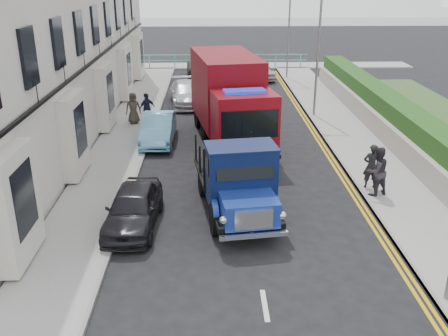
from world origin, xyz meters
TOP-DOWN VIEW (x-y plane):
  - ground at (0.00, 0.00)m, footprint 120.00×120.00m
  - pavement_west at (-5.20, 9.00)m, footprint 2.40×38.00m
  - pavement_east at (5.30, 9.00)m, footprint 2.60×38.00m
  - promenade at (0.00, 29.00)m, footprint 30.00×2.50m
  - sea_plane at (0.00, 60.00)m, footprint 120.00×120.00m
  - garden_east at (7.21, 9.00)m, footprint 1.45×28.00m
  - seafront_railing at (0.00, 28.20)m, footprint 13.00×0.08m
  - lamp_mid at (4.18, 14.00)m, footprint 1.23×0.18m
  - lamp_far at (4.18, 24.00)m, footprint 1.23×0.18m
  - bedford_lorry at (-0.35, 2.42)m, footprint 2.71×5.42m
  - red_lorry at (-0.38, 10.16)m, footprint 3.63×7.60m
  - parked_car_front at (-3.60, 2.02)m, footprint 1.66×3.75m
  - parked_car_mid at (-3.60, 10.05)m, footprint 1.40×3.93m
  - parked_car_rear at (-2.60, 16.93)m, footprint 2.39×4.65m
  - seafront_car_left at (-1.55, 24.25)m, footprint 2.87×5.72m
  - seafront_car_right at (2.17, 24.07)m, footprint 2.68×4.24m
  - pedestrian_east_near at (4.40, 4.45)m, footprint 0.62×0.43m
  - pedestrian_east_far at (4.40, 3.86)m, footprint 1.01×0.90m
  - pedestrian_west_near at (-4.40, 12.76)m, footprint 0.93×0.85m
  - pedestrian_west_far at (-5.08, 12.72)m, footprint 0.85×0.65m

SIDE VIEW (x-z plane):
  - ground at x=0.00m, z-range 0.00..0.00m
  - sea_plane at x=0.00m, z-range 0.00..0.00m
  - pavement_west at x=-5.20m, z-range 0.00..0.12m
  - pavement_east at x=5.30m, z-range 0.00..0.12m
  - promenade at x=0.00m, z-range 0.00..0.12m
  - seafront_railing at x=0.00m, z-range 0.03..1.14m
  - parked_car_front at x=-3.60m, z-range 0.00..1.26m
  - parked_car_mid at x=-3.60m, z-range 0.00..1.29m
  - parked_car_rear at x=-2.60m, z-range 0.00..1.29m
  - seafront_car_right at x=2.17m, z-range 0.00..1.34m
  - seafront_car_left at x=-1.55m, z-range 0.00..1.56m
  - pedestrian_west_near at x=-4.40m, z-range 0.12..1.64m
  - garden_east at x=7.21m, z-range 0.02..1.77m
  - pedestrian_west_far at x=-5.08m, z-range 0.12..1.68m
  - pedestrian_east_near at x=4.40m, z-range 0.12..1.74m
  - pedestrian_east_far at x=4.40m, z-range 0.12..1.84m
  - bedford_lorry at x=-0.35m, z-range -0.10..2.37m
  - red_lorry at x=-0.38m, z-range 0.12..3.95m
  - lamp_mid at x=4.18m, z-range 0.50..7.50m
  - lamp_far at x=4.18m, z-range 0.50..7.50m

